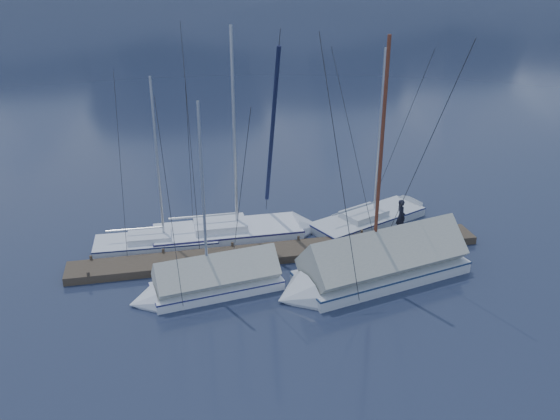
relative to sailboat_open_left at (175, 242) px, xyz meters
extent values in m
plane|color=#161C31|center=(4.47, -4.01, -0.15)|extent=(1000.00, 1000.00, 0.00)
cube|color=#382D23|center=(4.47, -2.01, 0.02)|extent=(18.00, 1.50, 0.34)
cube|color=black|center=(-1.53, -2.01, -0.20)|extent=(3.00, 1.30, 0.30)
cube|color=black|center=(4.47, -2.01, -0.20)|extent=(3.00, 1.30, 0.30)
cube|color=black|center=(10.47, -2.01, -0.20)|extent=(3.00, 1.30, 0.30)
cylinder|color=#382D23|center=(-3.53, -1.31, 0.20)|extent=(0.12, 0.12, 0.35)
cylinder|color=#382D23|center=(-3.53, -2.71, 0.20)|extent=(0.12, 0.12, 0.35)
cylinder|color=#382D23|center=(-0.53, -1.31, 0.20)|extent=(0.12, 0.12, 0.35)
cylinder|color=#382D23|center=(-0.53, -2.71, 0.20)|extent=(0.12, 0.12, 0.35)
cylinder|color=#382D23|center=(2.47, -1.31, 0.20)|extent=(0.12, 0.12, 0.35)
cylinder|color=#382D23|center=(2.47, -2.71, 0.20)|extent=(0.12, 0.12, 0.35)
cylinder|color=#382D23|center=(5.47, -1.31, 0.20)|extent=(0.12, 0.12, 0.35)
cylinder|color=#382D23|center=(5.47, -2.71, 0.20)|extent=(0.12, 0.12, 0.35)
cylinder|color=#382D23|center=(8.47, -1.31, 0.20)|extent=(0.12, 0.12, 0.35)
cylinder|color=#382D23|center=(8.47, -2.71, 0.20)|extent=(0.12, 0.12, 0.35)
cylinder|color=#382D23|center=(11.47, -1.31, 0.20)|extent=(0.12, 0.12, 0.35)
cylinder|color=#382D23|center=(11.47, -2.71, 0.20)|extent=(0.12, 0.12, 0.35)
cube|color=silver|center=(-0.81, 0.02, -0.04)|extent=(5.49, 1.97, 0.60)
cube|color=silver|center=(-0.81, 0.02, -0.31)|extent=(4.65, 1.13, 0.27)
cube|color=#1A1F4F|center=(-0.81, 0.02, 0.21)|extent=(5.55, 1.99, 0.05)
cone|color=silver|center=(2.32, -0.07, -0.04)|extent=(1.05, 1.77, 1.74)
cube|color=silver|center=(-1.08, 0.03, 0.40)|extent=(1.94, 1.32, 0.27)
cylinder|color=#B2B7BF|center=(-0.45, 0.01, 3.89)|extent=(0.11, 0.11, 7.25)
cylinder|color=#B2B7BF|center=(-1.72, 0.05, 0.80)|extent=(2.45, 0.15, 0.08)
cylinder|color=#26262B|center=(0.91, -0.03, 3.89)|extent=(0.10, 2.74, 7.26)
cube|color=silver|center=(2.48, 0.31, -0.01)|extent=(6.78, 2.27, 0.75)
cube|color=silver|center=(2.48, 0.31, -0.35)|extent=(5.76, 1.25, 0.34)
cube|color=#201C54|center=(2.48, 0.31, 0.30)|extent=(6.85, 2.30, 0.07)
cone|color=silver|center=(6.37, 0.32, -0.01)|extent=(1.25, 2.17, 2.17)
cube|color=silver|center=(2.14, 0.31, 0.53)|extent=(2.37, 1.59, 0.34)
cylinder|color=#B2B7BF|center=(2.93, 0.31, 4.88)|extent=(0.14, 0.14, 9.03)
cylinder|color=#B2B7BF|center=(1.35, 0.31, 1.04)|extent=(3.05, 0.11, 0.10)
cylinder|color=#26262B|center=(4.62, 0.31, 4.88)|extent=(0.03, 3.41, 9.04)
cube|color=silver|center=(9.39, 0.39, -0.03)|extent=(6.26, 4.22, 0.66)
cube|color=silver|center=(9.39, 0.39, -0.33)|extent=(5.08, 3.04, 0.30)
cube|color=navy|center=(9.39, 0.39, 0.25)|extent=(6.32, 4.26, 0.06)
cone|color=silver|center=(12.53, 1.77, -0.03)|extent=(1.77, 2.19, 1.91)
cube|color=silver|center=(9.12, 0.27, 0.45)|extent=(2.47, 2.11, 0.30)
cylinder|color=#B2B7BF|center=(9.76, 0.55, 4.28)|extent=(0.12, 0.12, 7.95)
cylinder|color=#B2B7BF|center=(8.48, -0.01, 0.90)|extent=(2.49, 1.16, 0.09)
cylinder|color=#26262B|center=(11.12, 1.15, 4.28)|extent=(1.23, 2.76, 7.96)
cube|color=silver|center=(8.16, -4.71, -0.01)|extent=(7.48, 4.10, 0.75)
cube|color=silver|center=(8.16, -4.71, -0.35)|extent=(6.18, 2.75, 0.34)
cube|color=navy|center=(8.16, -4.71, 0.31)|extent=(7.56, 4.14, 0.07)
cone|color=silver|center=(4.21, -5.65, -0.01)|extent=(1.79, 2.64, 2.42)
cylinder|color=#592819|center=(7.71, -4.81, 4.94)|extent=(0.14, 0.14, 9.15)
cylinder|color=#592819|center=(9.27, -4.44, 1.05)|extent=(3.13, 0.84, 0.10)
cylinder|color=#26262B|center=(5.99, -5.23, 4.94)|extent=(0.86, 3.48, 9.16)
cube|color=#9FA196|center=(8.16, -4.71, 0.82)|extent=(7.15, 4.06, 2.56)
cube|color=white|center=(1.45, -4.33, -0.04)|extent=(5.25, 2.55, 0.59)
cube|color=white|center=(1.45, -4.33, -0.31)|extent=(4.38, 1.64, 0.27)
cube|color=navy|center=(1.45, -4.33, 0.21)|extent=(5.30, 2.58, 0.05)
cone|color=white|center=(-1.43, -4.78, -0.04)|extent=(1.24, 1.86, 1.72)
cylinder|color=#B2B7BF|center=(1.10, -4.38, 3.85)|extent=(0.11, 0.11, 7.19)
cylinder|color=#B2B7BF|center=(2.34, -4.19, 0.80)|extent=(2.25, 0.43, 0.08)
cylinder|color=#26262B|center=(-0.15, -4.58, 3.85)|extent=(0.41, 2.51, 7.19)
cube|color=#ACADA2|center=(1.45, -4.33, 0.62)|extent=(5.00, 2.55, 1.83)
imported|color=black|center=(10.22, -1.56, 1.02)|extent=(0.40, 0.60, 1.65)
camera|label=1|loc=(-0.31, -24.50, 12.12)|focal=38.00mm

